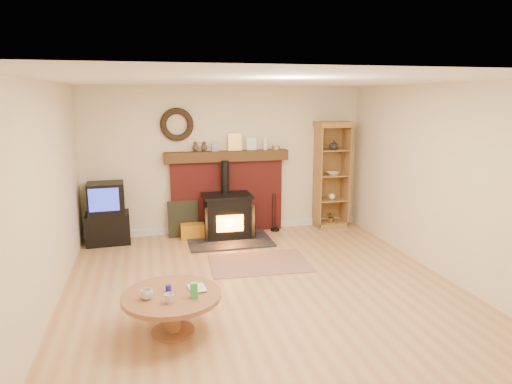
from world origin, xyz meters
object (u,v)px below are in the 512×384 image
object	(u,v)px
curio_cabinet	(331,175)
coffee_table	(172,301)
tv_unit	(107,215)
wood_stove	(227,217)

from	to	relation	value
curio_cabinet	coffee_table	xyz separation A→B (m)	(-3.14, -3.36, -0.63)
tv_unit	coffee_table	size ratio (longest dim) A/B	1.01
coffee_table	curio_cabinet	bearing A→B (deg)	46.95
tv_unit	curio_cabinet	xyz separation A→B (m)	(4.01, 0.09, 0.49)
tv_unit	coffee_table	bearing A→B (deg)	-75.13
wood_stove	curio_cabinet	xyz separation A→B (m)	(2.01, 0.28, 0.61)
wood_stove	curio_cabinet	distance (m)	2.12
wood_stove	coffee_table	bearing A→B (deg)	-110.05
wood_stove	tv_unit	bearing A→B (deg)	174.50
curio_cabinet	wood_stove	bearing A→B (deg)	-172.12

